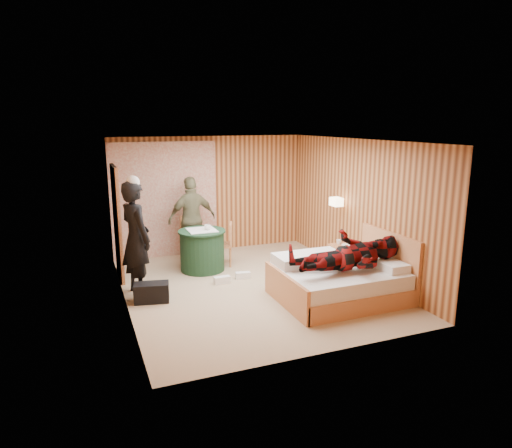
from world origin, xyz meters
name	(u,v)px	position (x,y,z in m)	size (l,w,h in m)	color
floor	(251,287)	(0.00, 0.00, 0.00)	(4.20, 5.00, 0.01)	tan
ceiling	(251,141)	(0.00, 0.00, 2.50)	(4.20, 5.00, 0.01)	white
wall_back	(210,194)	(0.00, 2.50, 1.25)	(4.20, 0.02, 2.50)	tan
wall_left	(122,227)	(-2.10, 0.00, 1.25)	(0.02, 5.00, 2.50)	tan
wall_right	(358,208)	(2.10, 0.00, 1.25)	(0.02, 5.00, 2.50)	tan
curtain	(165,200)	(-1.00, 2.43, 1.20)	(2.20, 0.08, 2.40)	beige
doorway	(117,222)	(-2.06, 1.40, 1.02)	(0.06, 0.90, 2.05)	black
wall_lamp	(336,202)	(1.92, 0.45, 1.30)	(0.26, 0.24, 0.16)	gold
bed	(339,281)	(1.13, -1.01, 0.30)	(1.95, 1.50, 1.03)	#E5965D
nightstand	(342,259)	(1.88, 0.11, 0.27)	(0.39, 0.53, 0.51)	#E5965D
round_table	(202,250)	(-0.54, 1.20, 0.40)	(0.90, 0.90, 0.80)	#1E4225
chair_far	(192,235)	(-0.56, 1.91, 0.54)	(0.49, 0.49, 0.93)	#E5965D
chair_near	(226,241)	(-0.02, 1.34, 0.50)	(0.49, 0.49, 0.85)	#E5965D
duffel_bag	(152,292)	(-1.71, -0.04, 0.15)	(0.54, 0.29, 0.31)	black
sneaker_left	(222,280)	(-0.42, 0.35, 0.06)	(0.28, 0.12, 0.13)	white
sneaker_right	(243,275)	(0.01, 0.45, 0.06)	(0.27, 0.11, 0.12)	white
woman_standing	(136,238)	(-1.85, 0.43, 0.94)	(0.69, 0.45, 1.89)	black
man_at_table	(192,219)	(-0.54, 1.95, 0.86)	(1.01, 0.42, 1.72)	#716E4B
man_on_bed	(350,245)	(1.15, -1.24, 0.94)	(1.77, 0.67, 0.86)	#6B0A0A
book_lower	(344,246)	(1.88, 0.06, 0.52)	(0.17, 0.22, 0.02)	white
book_upper	(344,245)	(1.88, 0.06, 0.54)	(0.16, 0.22, 0.02)	white
cup_nightstand	(339,242)	(1.88, 0.24, 0.56)	(0.10, 0.10, 0.09)	white
cup_table	(208,227)	(-0.44, 1.15, 0.85)	(0.12, 0.12, 0.10)	white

